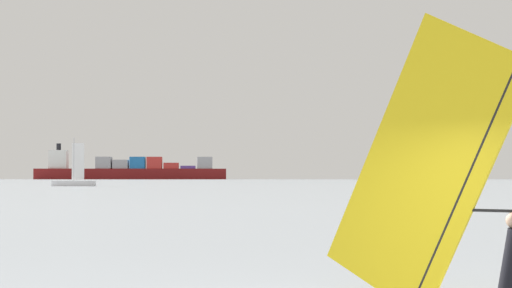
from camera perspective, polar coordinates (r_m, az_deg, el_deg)
windsurfer at (r=13.76m, az=12.09°, el=-3.97°), size 4.12×2.52×4.29m
cargo_ship at (r=882.18m, az=-7.21°, el=-1.48°), size 167.22×65.37×31.42m
distant_headland at (r=1313.44m, az=3.53°, el=-1.25°), size 1292.71×494.95×33.95m
small_sailboat at (r=195.46m, az=-10.39°, el=-2.14°), size 8.52×3.65×9.41m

